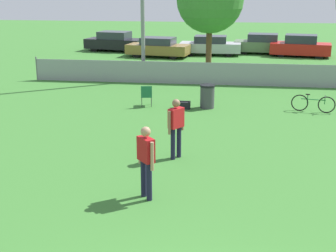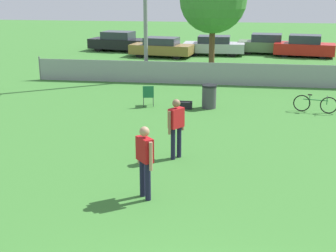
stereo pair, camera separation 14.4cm
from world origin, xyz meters
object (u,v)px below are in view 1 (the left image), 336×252
(folding_chair_sideline, at_px, (146,95))
(parked_car_tan, at_px, (158,47))
(player_thrower_red, at_px, (146,157))
(trash_bin, at_px, (207,96))
(parked_car_silver, at_px, (210,45))
(bicycle_sideline, at_px, (313,103))
(parked_car_olive, at_px, (263,44))
(parked_car_dark, at_px, (115,42))
(parked_car_red, at_px, (301,46))
(player_defender_red, at_px, (176,124))
(gear_bag_sideline, at_px, (182,105))

(folding_chair_sideline, distance_m, parked_car_tan, 13.82)
(player_thrower_red, bearing_deg, parked_car_tan, 147.31)
(trash_bin, height_order, parked_car_silver, parked_car_silver)
(bicycle_sideline, bearing_deg, parked_car_olive, 104.99)
(parked_car_silver, bearing_deg, trash_bin, -87.13)
(player_thrower_red, bearing_deg, bicycle_sideline, 108.37)
(player_thrower_red, bearing_deg, parked_car_dark, 154.69)
(parked_car_olive, xyz_separation_m, parked_car_red, (2.52, -1.14, 0.02))
(trash_bin, relative_size, parked_car_silver, 0.22)
(parked_car_tan, bearing_deg, player_thrower_red, -73.24)
(player_defender_red, relative_size, parked_car_dark, 0.38)
(folding_chair_sideline, xyz_separation_m, parked_car_silver, (1.83, 15.24, 0.18))
(player_defender_red, distance_m, bicycle_sideline, 7.45)
(bicycle_sideline, xyz_separation_m, trash_bin, (-4.11, 0.09, 0.13))
(trash_bin, relative_size, gear_bag_sideline, 1.51)
(player_defender_red, relative_size, parked_car_olive, 0.41)
(bicycle_sideline, bearing_deg, parked_car_tan, 132.41)
(player_defender_red, bearing_deg, parked_car_olive, 26.21)
(gear_bag_sideline, distance_m, parked_car_silver, 15.40)
(gear_bag_sideline, height_order, parked_car_silver, parked_car_silver)
(parked_car_tan, xyz_separation_m, parked_car_olive, (7.21, 2.72, 0.02))
(player_defender_red, distance_m, parked_car_olive, 22.51)
(folding_chair_sideline, bearing_deg, parked_car_red, -128.58)
(bicycle_sideline, distance_m, gear_bag_sideline, 5.09)
(parked_car_tan, bearing_deg, folding_chair_sideline, -74.52)
(trash_bin, bearing_deg, parked_car_red, 69.79)
(player_defender_red, distance_m, parked_car_dark, 23.26)
(parked_car_dark, relative_size, parked_car_olive, 1.08)
(trash_bin, height_order, parked_car_dark, parked_car_dark)
(player_defender_red, relative_size, parked_car_silver, 0.40)
(trash_bin, xyz_separation_m, parked_car_silver, (-0.62, 15.15, 0.19))
(folding_chair_sideline, bearing_deg, player_defender_red, 97.38)
(parked_car_olive, relative_size, parked_car_red, 0.98)
(folding_chair_sideline, relative_size, parked_car_red, 0.20)
(parked_car_silver, xyz_separation_m, parked_car_red, (6.22, 0.05, 0.04))
(player_thrower_red, distance_m, trash_bin, 8.62)
(player_thrower_red, relative_size, folding_chair_sideline, 2.00)
(parked_car_tan, bearing_deg, parked_car_dark, 153.52)
(bicycle_sideline, distance_m, parked_car_red, 15.37)
(player_thrower_red, height_order, player_defender_red, same)
(bicycle_sideline, height_order, parked_car_silver, parked_car_silver)
(gear_bag_sideline, xyz_separation_m, parked_car_dark, (-6.88, 16.46, 0.56))
(gear_bag_sideline, xyz_separation_m, parked_car_olive, (4.05, 16.58, 0.54))
(player_thrower_red, xyz_separation_m, bicycle_sideline, (5.02, 8.46, -0.68))
(gear_bag_sideline, relative_size, parked_car_olive, 0.15)
(parked_car_red, bearing_deg, parked_car_tan, -161.35)
(folding_chair_sideline, relative_size, trash_bin, 0.92)
(player_defender_red, height_order, folding_chair_sideline, player_defender_red)
(folding_chair_sideline, xyz_separation_m, trash_bin, (2.46, 0.09, -0.01))
(player_defender_red, relative_size, parked_car_tan, 0.39)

